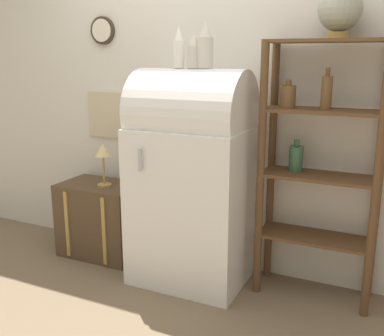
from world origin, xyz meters
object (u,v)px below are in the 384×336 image
(suitcase_trunk, at_px, (102,219))
(vase_right, at_px, (205,46))
(refrigerator, at_px, (192,176))
(vase_center, at_px, (194,52))
(vase_left, at_px, (179,48))
(desk_lamp, at_px, (103,155))
(globe, at_px, (340,10))

(suitcase_trunk, height_order, vase_right, vase_right)
(refrigerator, bearing_deg, vase_right, 8.13)
(vase_right, bearing_deg, vase_center, -173.49)
(vase_center, bearing_deg, vase_right, 6.51)
(vase_center, bearing_deg, refrigerator, -162.01)
(vase_left, relative_size, desk_lamp, 0.82)
(vase_right, bearing_deg, vase_left, -172.40)
(refrigerator, bearing_deg, vase_center, 17.99)
(refrigerator, xyz_separation_m, suitcase_trunk, (-0.82, 0.06, -0.47))
(globe, relative_size, vase_center, 1.36)
(suitcase_trunk, xyz_separation_m, desk_lamp, (0.07, -0.03, 0.54))
(refrigerator, xyz_separation_m, vase_right, (0.09, 0.01, 0.85))
(vase_center, distance_m, desk_lamp, 1.07)
(refrigerator, xyz_separation_m, vase_center, (0.01, 0.00, 0.82))
(globe, bearing_deg, refrigerator, -169.60)
(vase_left, bearing_deg, vase_right, 7.60)
(refrigerator, distance_m, vase_right, 0.86)
(vase_center, xyz_separation_m, desk_lamp, (-0.77, 0.02, -0.75))
(vase_right, relative_size, desk_lamp, 0.90)
(refrigerator, xyz_separation_m, globe, (0.87, 0.16, 1.05))
(globe, relative_size, vase_right, 1.00)
(suitcase_trunk, relative_size, vase_right, 2.15)
(refrigerator, bearing_deg, vase_left, -172.92)
(vase_left, relative_size, vase_center, 1.23)
(suitcase_trunk, relative_size, desk_lamp, 1.92)
(suitcase_trunk, height_order, desk_lamp, desk_lamp)
(vase_right, bearing_deg, suitcase_trunk, 177.07)
(globe, bearing_deg, vase_center, -169.71)
(refrigerator, bearing_deg, globe, 10.40)
(vase_left, bearing_deg, globe, 10.10)
(globe, height_order, vase_left, globe)
(vase_right, height_order, desk_lamp, vase_right)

